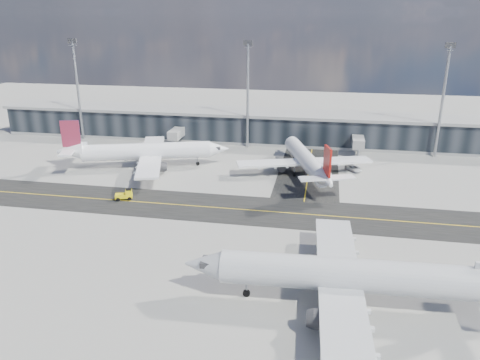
{
  "coord_description": "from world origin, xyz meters",
  "views": [
    {
      "loc": [
        21.24,
        -77.36,
        35.77
      ],
      "look_at": [
        5.55,
        6.76,
        5.0
      ],
      "focal_mm": 35.0,
      "sensor_mm": 36.0,
      "label": 1
    }
  ],
  "objects_px": {
    "airliner_af": "(144,152)",
    "airliner_redtail": "(306,160)",
    "airliner_near": "(354,276)",
    "baggage_tug": "(125,195)",
    "service_van": "(354,168)"
  },
  "relations": [
    {
      "from": "airliner_redtail",
      "to": "service_van",
      "type": "xyz_separation_m",
      "value": [
        11.09,
        5.34,
        -3.02
      ]
    },
    {
      "from": "baggage_tug",
      "to": "airliner_redtail",
      "type": "bearing_deg",
      "value": 101.24
    },
    {
      "from": "airliner_near",
      "to": "service_van",
      "type": "relative_size",
      "value": 9.45
    },
    {
      "from": "airliner_af",
      "to": "baggage_tug",
      "type": "relative_size",
      "value": 10.76
    },
    {
      "from": "airliner_near",
      "to": "baggage_tug",
      "type": "distance_m",
      "value": 52.33
    },
    {
      "from": "airliner_af",
      "to": "airliner_redtail",
      "type": "height_order",
      "value": "airliner_af"
    },
    {
      "from": "airliner_af",
      "to": "baggage_tug",
      "type": "height_order",
      "value": "airliner_af"
    },
    {
      "from": "airliner_redtail",
      "to": "service_van",
      "type": "distance_m",
      "value": 12.67
    },
    {
      "from": "airliner_af",
      "to": "airliner_near",
      "type": "height_order",
      "value": "airliner_near"
    },
    {
      "from": "airliner_near",
      "to": "baggage_tug",
      "type": "xyz_separation_m",
      "value": [
        -43.67,
        28.66,
        -3.23
      ]
    },
    {
      "from": "airliner_af",
      "to": "airliner_near",
      "type": "bearing_deg",
      "value": 26.63
    },
    {
      "from": "airliner_near",
      "to": "airliner_af",
      "type": "bearing_deg",
      "value": 41.35
    },
    {
      "from": "airliner_redtail",
      "to": "airliner_near",
      "type": "xyz_separation_m",
      "value": [
        8.61,
        -50.48,
        0.63
      ]
    },
    {
      "from": "airliner_af",
      "to": "baggage_tug",
      "type": "xyz_separation_m",
      "value": [
        3.84,
        -20.54,
        -2.94
      ]
    },
    {
      "from": "airliner_redtail",
      "to": "baggage_tug",
      "type": "bearing_deg",
      "value": -165.82
    }
  ]
}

